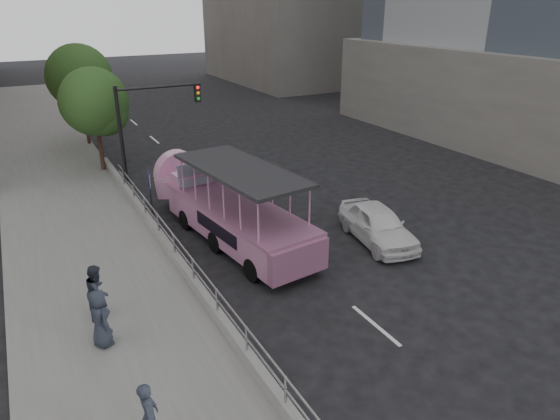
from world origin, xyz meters
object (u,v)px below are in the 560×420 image
object	(u,v)px
duck_boat	(225,208)
street_tree_near	(97,104)
pedestrian_mid	(98,291)
pedestrian_far	(100,318)
pedestrian_near	(149,415)
parking_sign	(150,194)
traffic_signal	(145,120)
car	(378,224)
street_tree_far	(82,80)

from	to	relation	value
duck_boat	street_tree_near	size ratio (longest dim) A/B	1.71
duck_boat	pedestrian_mid	xyz separation A→B (m)	(-5.53, -3.91, -0.05)
duck_boat	pedestrian_far	world-z (taller)	duck_boat
pedestrian_near	parking_sign	distance (m)	11.42
pedestrian_near	traffic_signal	xyz separation A→B (m)	(4.22, 15.89, 2.42)
pedestrian_far	pedestrian_near	bearing A→B (deg)	169.33
pedestrian_near	pedestrian_far	bearing A→B (deg)	20.36
duck_boat	parking_sign	distance (m)	3.10
street_tree_near	car	bearing A→B (deg)	-59.97
pedestrian_far	street_tree_far	xyz separation A→B (m)	(3.09, 21.47, 3.19)
car	pedestrian_near	xyz separation A→B (m)	(-10.44, -5.79, 0.35)
street_tree_near	street_tree_far	xyz separation A→B (m)	(0.20, 6.00, 0.49)
car	parking_sign	world-z (taller)	parking_sign
car	pedestrian_far	bearing A→B (deg)	-160.00
pedestrian_far	street_tree_far	size ratio (longest dim) A/B	0.25
duck_boat	car	bearing A→B (deg)	-33.82
duck_boat	parking_sign	world-z (taller)	duck_boat
duck_boat	street_tree_far	bearing A→B (deg)	99.19
car	pedestrian_near	bearing A→B (deg)	-141.23
parking_sign	street_tree_near	world-z (taller)	street_tree_near
pedestrian_far	street_tree_near	bearing A→B (deg)	-25.26
pedestrian_near	street_tree_near	bearing A→B (deg)	8.63
car	parking_sign	size ratio (longest dim) A/B	1.69
street_tree_near	pedestrian_far	bearing A→B (deg)	-100.58
parking_sign	street_tree_far	xyz separation A→B (m)	(-0.18, 14.31, 2.70)
duck_boat	traffic_signal	bearing A→B (deg)	100.24
pedestrian_far	parking_sign	distance (m)	7.88
car	parking_sign	xyz separation A→B (m)	(-7.44, 5.22, 0.88)
car	traffic_signal	size ratio (longest dim) A/B	0.82
car	pedestrian_mid	size ratio (longest dim) A/B	2.57
pedestrian_near	street_tree_far	world-z (taller)	street_tree_far
car	street_tree_near	world-z (taller)	street_tree_near
car	pedestrian_mid	world-z (taller)	pedestrian_mid
duck_boat	pedestrian_far	distance (m)	7.78
pedestrian_near	street_tree_near	xyz separation A→B (m)	(2.62, 19.32, 2.74)
car	traffic_signal	world-z (taller)	traffic_signal
pedestrian_mid	pedestrian_far	xyz separation A→B (m)	(-0.17, -1.38, -0.01)
parking_sign	street_tree_near	distance (m)	8.61
pedestrian_far	traffic_signal	bearing A→B (deg)	-35.12
car	pedestrian_near	distance (m)	11.94
street_tree_far	pedestrian_near	bearing A→B (deg)	-96.35
street_tree_near	traffic_signal	bearing A→B (deg)	-65.02
street_tree_far	pedestrian_far	bearing A→B (deg)	-98.19
pedestrian_mid	street_tree_near	xyz separation A→B (m)	(2.71, 14.09, 2.69)
duck_boat	street_tree_far	world-z (taller)	street_tree_far
street_tree_far	street_tree_near	bearing A→B (deg)	-91.91
traffic_signal	pedestrian_near	bearing A→B (deg)	-104.86
duck_boat	traffic_signal	size ratio (longest dim) A/B	1.88
street_tree_near	street_tree_far	size ratio (longest dim) A/B	0.89
duck_boat	pedestrian_mid	size ratio (longest dim) A/B	5.92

